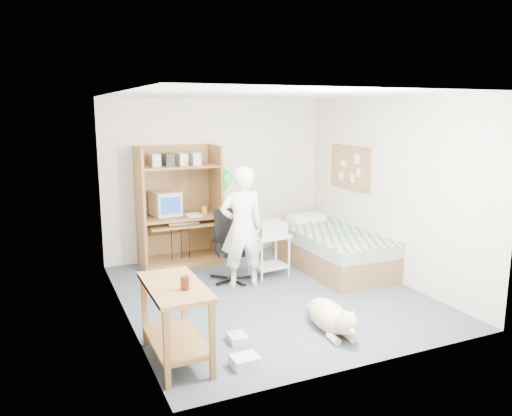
# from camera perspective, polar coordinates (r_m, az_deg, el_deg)

# --- Properties ---
(floor) EXTENTS (4.00, 4.00, 0.00)m
(floor) POSITION_cam_1_polar(r_m,az_deg,el_deg) (6.49, 1.65, -9.78)
(floor) COLOR #404A58
(floor) RESTS_ON ground
(wall_back) EXTENTS (3.60, 0.02, 2.50)m
(wall_back) POSITION_cam_1_polar(r_m,az_deg,el_deg) (7.98, -4.53, 3.43)
(wall_back) COLOR beige
(wall_back) RESTS_ON floor
(wall_right) EXTENTS (0.02, 4.00, 2.50)m
(wall_right) POSITION_cam_1_polar(r_m,az_deg,el_deg) (7.11, 14.90, 2.14)
(wall_right) COLOR beige
(wall_right) RESTS_ON floor
(wall_left) EXTENTS (0.02, 4.00, 2.50)m
(wall_left) POSITION_cam_1_polar(r_m,az_deg,el_deg) (5.62, -15.05, -0.17)
(wall_left) COLOR beige
(wall_left) RESTS_ON floor
(ceiling) EXTENTS (3.60, 4.00, 0.02)m
(ceiling) POSITION_cam_1_polar(r_m,az_deg,el_deg) (6.06, 1.78, 12.87)
(ceiling) COLOR white
(ceiling) RESTS_ON wall_back
(computer_hutch) EXTENTS (1.20, 0.63, 1.80)m
(computer_hutch) POSITION_cam_1_polar(r_m,az_deg,el_deg) (7.60, -8.80, -0.34)
(computer_hutch) COLOR brown
(computer_hutch) RESTS_ON floor
(bed) EXTENTS (1.02, 2.02, 0.66)m
(bed) POSITION_cam_1_polar(r_m,az_deg,el_deg) (7.52, 8.60, -4.64)
(bed) COLOR brown
(bed) RESTS_ON floor
(side_desk) EXTENTS (0.50, 1.00, 0.75)m
(side_desk) POSITION_cam_1_polar(r_m,az_deg,el_deg) (4.76, -9.18, -11.54)
(side_desk) COLOR olive
(side_desk) RESTS_ON floor
(corkboard) EXTENTS (0.04, 0.94, 0.66)m
(corkboard) POSITION_cam_1_polar(r_m,az_deg,el_deg) (7.78, 10.67, 4.56)
(corkboard) COLOR #8D5F3F
(corkboard) RESTS_ON wall_right
(office_chair) EXTENTS (0.55, 0.55, 0.97)m
(office_chair) POSITION_cam_1_polar(r_m,az_deg,el_deg) (6.91, -2.88, -5.45)
(office_chair) COLOR black
(office_chair) RESTS_ON floor
(person) EXTENTS (0.63, 0.45, 1.61)m
(person) POSITION_cam_1_polar(r_m,az_deg,el_deg) (6.53, -1.61, -2.23)
(person) COLOR white
(person) RESTS_ON floor
(parrot) EXTENTS (0.12, 0.21, 0.33)m
(parrot) POSITION_cam_1_polar(r_m,az_deg,el_deg) (6.35, -3.37, 3.50)
(parrot) COLOR #1E9515
(parrot) RESTS_ON person
(dog) EXTENTS (0.39, 1.03, 0.39)m
(dog) POSITION_cam_1_polar(r_m,az_deg,el_deg) (5.46, 8.55, -12.18)
(dog) COLOR beige
(dog) RESTS_ON floor
(printer_cart) EXTENTS (0.55, 0.46, 0.61)m
(printer_cart) POSITION_cam_1_polar(r_m,az_deg,el_deg) (7.03, 1.51, -4.67)
(printer_cart) COLOR silver
(printer_cart) RESTS_ON floor
(printer) EXTENTS (0.45, 0.36, 0.18)m
(printer) POSITION_cam_1_polar(r_m,az_deg,el_deg) (6.95, 1.52, -2.33)
(printer) COLOR #B1B2AD
(printer) RESTS_ON printer_cart
(crt_monitor) EXTENTS (0.43, 0.45, 0.36)m
(crt_monitor) POSITION_cam_1_polar(r_m,az_deg,el_deg) (7.54, -10.30, 0.51)
(crt_monitor) COLOR beige
(crt_monitor) RESTS_ON computer_hutch
(keyboard) EXTENTS (0.46, 0.18, 0.03)m
(keyboard) POSITION_cam_1_polar(r_m,az_deg,el_deg) (7.49, -8.31, -1.68)
(keyboard) COLOR beige
(keyboard) RESTS_ON computer_hutch
(pencil_cup) EXTENTS (0.08, 0.08, 0.12)m
(pencil_cup) POSITION_cam_1_polar(r_m,az_deg,el_deg) (7.62, -5.91, -0.24)
(pencil_cup) COLOR gold
(pencil_cup) RESTS_ON computer_hutch
(drink_glass) EXTENTS (0.08, 0.08, 0.12)m
(drink_glass) POSITION_cam_1_polar(r_m,az_deg,el_deg) (4.51, -8.13, -8.50)
(drink_glass) COLOR #3B1609
(drink_glass) RESTS_ON side_desk
(floor_box_a) EXTENTS (0.26, 0.21, 0.10)m
(floor_box_a) POSITION_cam_1_polar(r_m,az_deg,el_deg) (4.79, -1.26, -17.12)
(floor_box_a) COLOR silver
(floor_box_a) RESTS_ON floor
(floor_box_b) EXTENTS (0.19, 0.23, 0.08)m
(floor_box_b) POSITION_cam_1_polar(r_m,az_deg,el_deg) (5.23, -2.12, -14.65)
(floor_box_b) COLOR beige
(floor_box_b) RESTS_ON floor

